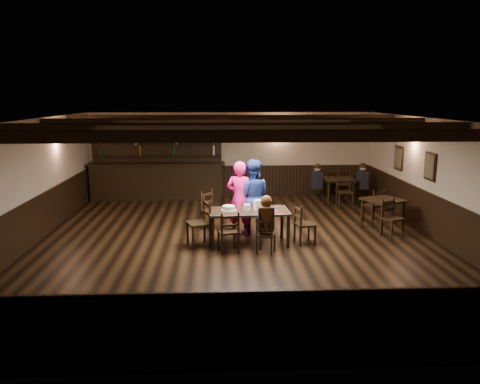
{
  "coord_description": "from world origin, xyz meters",
  "views": [
    {
      "loc": [
        -0.43,
        -9.96,
        3.17
      ],
      "look_at": [
        0.06,
        0.2,
        1.1
      ],
      "focal_mm": 35.0,
      "sensor_mm": 36.0,
      "label": 1
    }
  ],
  "objects_px": {
    "chair_near_left": "(229,229)",
    "cake": "(229,208)",
    "bar_counter": "(157,176)",
    "woman_pink": "(240,199)",
    "chair_near_right": "(265,233)",
    "man_blue": "(252,197)",
    "dining_table": "(249,214)"
  },
  "relations": [
    {
      "from": "chair_near_left",
      "to": "cake",
      "type": "distance_m",
      "value": 0.71
    },
    {
      "from": "cake",
      "to": "bar_counter",
      "type": "distance_m",
      "value": 5.24
    },
    {
      "from": "woman_pink",
      "to": "bar_counter",
      "type": "relative_size",
      "value": 0.41
    },
    {
      "from": "chair_near_right",
      "to": "bar_counter",
      "type": "bearing_deg",
      "value": 117.45
    },
    {
      "from": "chair_near_right",
      "to": "man_blue",
      "type": "height_order",
      "value": "man_blue"
    },
    {
      "from": "chair_near_left",
      "to": "cake",
      "type": "bearing_deg",
      "value": 89.24
    },
    {
      "from": "chair_near_left",
      "to": "bar_counter",
      "type": "distance_m",
      "value": 5.84
    },
    {
      "from": "man_blue",
      "to": "bar_counter",
      "type": "relative_size",
      "value": 0.41
    },
    {
      "from": "chair_near_left",
      "to": "bar_counter",
      "type": "relative_size",
      "value": 0.2
    },
    {
      "from": "dining_table",
      "to": "bar_counter",
      "type": "relative_size",
      "value": 0.41
    },
    {
      "from": "woman_pink",
      "to": "bar_counter",
      "type": "distance_m",
      "value": 4.8
    },
    {
      "from": "chair_near_left",
      "to": "chair_near_right",
      "type": "xyz_separation_m",
      "value": [
        0.73,
        -0.1,
        -0.06
      ]
    },
    {
      "from": "chair_near_right",
      "to": "bar_counter",
      "type": "xyz_separation_m",
      "value": [
        -2.87,
        5.53,
        0.28
      ]
    },
    {
      "from": "dining_table",
      "to": "chair_near_left",
      "type": "xyz_separation_m",
      "value": [
        -0.45,
        -0.6,
        -0.17
      ]
    },
    {
      "from": "chair_near_right",
      "to": "chair_near_left",
      "type": "bearing_deg",
      "value": 172.29
    },
    {
      "from": "man_blue",
      "to": "bar_counter",
      "type": "height_order",
      "value": "bar_counter"
    },
    {
      "from": "cake",
      "to": "bar_counter",
      "type": "height_order",
      "value": "bar_counter"
    },
    {
      "from": "chair_near_right",
      "to": "dining_table",
      "type": "bearing_deg",
      "value": 112.27
    },
    {
      "from": "man_blue",
      "to": "cake",
      "type": "height_order",
      "value": "man_blue"
    },
    {
      "from": "dining_table",
      "to": "bar_counter",
      "type": "xyz_separation_m",
      "value": [
        -2.58,
        4.82,
        0.04
      ]
    },
    {
      "from": "cake",
      "to": "chair_near_right",
      "type": "bearing_deg",
      "value": -45.73
    },
    {
      "from": "chair_near_right",
      "to": "cake",
      "type": "height_order",
      "value": "cake"
    },
    {
      "from": "dining_table",
      "to": "man_blue",
      "type": "height_order",
      "value": "man_blue"
    },
    {
      "from": "woman_pink",
      "to": "bar_counter",
      "type": "bearing_deg",
      "value": -40.28
    },
    {
      "from": "chair_near_left",
      "to": "cake",
      "type": "relative_size",
      "value": 2.64
    },
    {
      "from": "chair_near_right",
      "to": "man_blue",
      "type": "relative_size",
      "value": 0.44
    },
    {
      "from": "dining_table",
      "to": "chair_near_right",
      "type": "height_order",
      "value": "chair_near_right"
    },
    {
      "from": "woman_pink",
      "to": "man_blue",
      "type": "bearing_deg",
      "value": -140.02
    },
    {
      "from": "bar_counter",
      "to": "chair_near_left",
      "type": "bearing_deg",
      "value": -68.51
    },
    {
      "from": "dining_table",
      "to": "chair_near_right",
      "type": "relative_size",
      "value": 2.29
    },
    {
      "from": "bar_counter",
      "to": "man_blue",
      "type": "bearing_deg",
      "value": -56.11
    },
    {
      "from": "chair_near_left",
      "to": "cake",
      "type": "xyz_separation_m",
      "value": [
        0.01,
        0.64,
        0.29
      ]
    }
  ]
}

